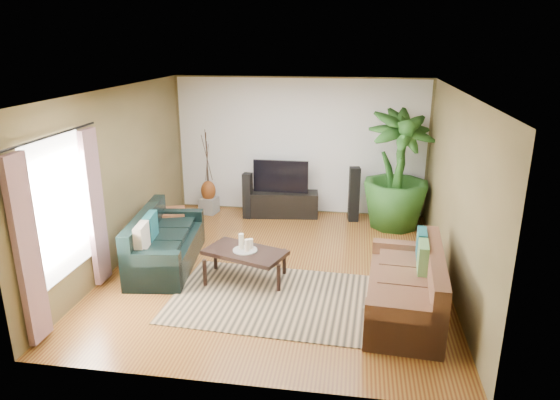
% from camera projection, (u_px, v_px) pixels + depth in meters
% --- Properties ---
extents(floor, '(5.50, 5.50, 0.00)m').
position_uv_depth(floor, '(278.00, 268.00, 7.71)').
color(floor, brown).
rests_on(floor, ground).
extents(ceiling, '(5.50, 5.50, 0.00)m').
position_uv_depth(ceiling, '(278.00, 91.00, 6.88)').
color(ceiling, white).
rests_on(ceiling, ground).
extents(wall_back, '(5.00, 0.00, 5.00)m').
position_uv_depth(wall_back, '(300.00, 147.00, 9.88)').
color(wall_back, brown).
rests_on(wall_back, ground).
extents(wall_front, '(5.00, 0.00, 5.00)m').
position_uv_depth(wall_front, '(232.00, 265.00, 4.71)').
color(wall_front, brown).
rests_on(wall_front, ground).
extents(wall_left, '(0.00, 5.50, 5.50)m').
position_uv_depth(wall_left, '(117.00, 178.00, 7.65)').
color(wall_left, brown).
rests_on(wall_left, ground).
extents(wall_right, '(0.00, 5.50, 5.50)m').
position_uv_depth(wall_right, '(455.00, 192.00, 6.93)').
color(wall_right, brown).
rests_on(wall_right, ground).
extents(backwall_panel, '(4.90, 0.00, 4.90)m').
position_uv_depth(backwall_panel, '(300.00, 147.00, 9.87)').
color(backwall_panel, white).
rests_on(backwall_panel, ground).
extents(window_pane, '(0.00, 1.80, 1.80)m').
position_uv_depth(window_pane, '(59.00, 208.00, 6.13)').
color(window_pane, white).
rests_on(window_pane, ground).
extents(curtain_near, '(0.08, 0.35, 2.20)m').
position_uv_depth(curtain_near, '(27.00, 251.00, 5.50)').
color(curtain_near, gray).
rests_on(curtain_near, ground).
extents(curtain_far, '(0.08, 0.35, 2.20)m').
position_uv_depth(curtain_far, '(95.00, 208.00, 6.91)').
color(curtain_far, gray).
rests_on(curtain_far, ground).
extents(curtain_rod, '(0.03, 1.90, 0.03)m').
position_uv_depth(curtain_rod, '(52.00, 136.00, 5.85)').
color(curtain_rod, black).
rests_on(curtain_rod, ground).
extents(sofa_left, '(1.06, 2.02, 0.85)m').
position_uv_depth(sofa_left, '(166.00, 239.00, 7.72)').
color(sofa_left, black).
rests_on(sofa_left, floor).
extents(sofa_right, '(1.04, 2.05, 0.85)m').
position_uv_depth(sofa_right, '(405.00, 282.00, 6.35)').
color(sofa_right, brown).
rests_on(sofa_right, floor).
extents(area_rug, '(2.75, 2.01, 0.01)m').
position_uv_depth(area_rug, '(270.00, 298.00, 6.81)').
color(area_rug, tan).
rests_on(area_rug, floor).
extents(coffee_table, '(1.29, 0.97, 0.47)m').
position_uv_depth(coffee_table, '(245.00, 265.00, 7.27)').
color(coffee_table, black).
rests_on(coffee_table, floor).
extents(candle_tray, '(0.35, 0.35, 0.02)m').
position_uv_depth(candle_tray, '(245.00, 250.00, 7.20)').
color(candle_tray, '#969691').
rests_on(candle_tray, coffee_table).
extents(candle_tall, '(0.07, 0.07, 0.23)m').
position_uv_depth(candle_tall, '(241.00, 241.00, 7.20)').
color(candle_tall, white).
rests_on(candle_tall, candle_tray).
extents(candle_mid, '(0.07, 0.07, 0.18)m').
position_uv_depth(candle_mid, '(247.00, 245.00, 7.12)').
color(candle_mid, '#F1E3CC').
rests_on(candle_mid, candle_tray).
extents(candle_short, '(0.07, 0.07, 0.15)m').
position_uv_depth(candle_short, '(251.00, 244.00, 7.22)').
color(candle_short, white).
rests_on(candle_short, candle_tray).
extents(tv_stand, '(1.52, 0.61, 0.49)m').
position_uv_depth(tv_stand, '(281.00, 204.00, 9.93)').
color(tv_stand, black).
rests_on(tv_stand, floor).
extents(television, '(1.08, 0.06, 0.64)m').
position_uv_depth(television, '(281.00, 176.00, 9.78)').
color(television, black).
rests_on(television, tv_stand).
extents(speaker_left, '(0.18, 0.20, 0.91)m').
position_uv_depth(speaker_left, '(248.00, 196.00, 9.76)').
color(speaker_left, black).
rests_on(speaker_left, floor).
extents(speaker_right, '(0.22, 0.24, 1.06)m').
position_uv_depth(speaker_right, '(354.00, 194.00, 9.59)').
color(speaker_right, black).
rests_on(speaker_right, floor).
extents(potted_plant, '(1.60, 1.60, 2.18)m').
position_uv_depth(potted_plant, '(397.00, 170.00, 9.11)').
color(potted_plant, '#21501A').
rests_on(potted_plant, floor).
extents(plant_pot, '(0.40, 0.40, 0.31)m').
position_uv_depth(plant_pot, '(393.00, 218.00, 9.40)').
color(plant_pot, black).
rests_on(plant_pot, floor).
extents(pedestal, '(0.38, 0.38, 0.32)m').
position_uv_depth(pedestal, '(209.00, 205.00, 10.13)').
color(pedestal, '#999996').
rests_on(pedestal, floor).
extents(vase, '(0.29, 0.29, 0.41)m').
position_uv_depth(vase, '(208.00, 191.00, 10.03)').
color(vase, brown).
rests_on(vase, pedestal).
extents(side_table, '(0.67, 0.67, 0.56)m').
position_uv_depth(side_table, '(170.00, 226.00, 8.69)').
color(side_table, brown).
rests_on(side_table, floor).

